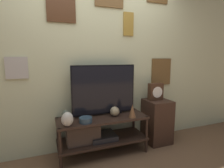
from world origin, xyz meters
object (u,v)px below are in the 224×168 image
at_px(television, 104,90).
at_px(decorative_bust, 66,115).
at_px(vase_urn_stoneware, 67,119).
at_px(vase_wide_bowl, 86,120).
at_px(vase_round_glass, 115,111).
at_px(vase_slim_bronze, 132,111).
at_px(mantel_clock, 156,92).

distance_m(television, decorative_bust, 0.63).
bearing_deg(vase_urn_stoneware, vase_wide_bowl, 11.54).
distance_m(vase_round_glass, vase_wide_bowl, 0.46).
height_order(television, vase_round_glass, television).
height_order(vase_wide_bowl, decorative_bust, decorative_bust).
height_order(television, decorative_bust, television).
xyz_separation_m(vase_wide_bowl, decorative_bust, (-0.23, 0.16, 0.04)).
bearing_deg(vase_round_glass, vase_wide_bowl, -167.06).
distance_m(television, vase_slim_bronze, 0.50).
bearing_deg(vase_slim_bronze, vase_round_glass, 144.14).
bearing_deg(television, mantel_clock, -2.73).
height_order(vase_slim_bronze, vase_wide_bowl, vase_slim_bronze).
bearing_deg(vase_round_glass, mantel_clock, 5.28).
distance_m(vase_slim_bronze, decorative_bust, 0.91).
xyz_separation_m(vase_wide_bowl, mantel_clock, (1.17, 0.17, 0.26)).
bearing_deg(vase_slim_bronze, vase_wide_bowl, 175.98).
bearing_deg(vase_wide_bowl, decorative_bust, 144.74).
height_order(television, vase_slim_bronze, television).
bearing_deg(vase_slim_bronze, television, 142.16).
bearing_deg(television, vase_round_glass, -40.89).
xyz_separation_m(vase_round_glass, vase_slim_bronze, (0.20, -0.15, 0.03)).
distance_m(television, vase_wide_bowl, 0.51).
xyz_separation_m(vase_round_glass, vase_urn_stoneware, (-0.68, -0.15, 0.02)).
relative_size(vase_wide_bowl, mantel_clock, 0.62).
height_order(vase_round_glass, mantel_clock, mantel_clock).
xyz_separation_m(vase_urn_stoneware, vase_wide_bowl, (0.23, 0.05, -0.05)).
relative_size(vase_round_glass, vase_slim_bronze, 0.71).
height_order(television, vase_wide_bowl, television).
relative_size(decorative_bust, mantel_clock, 0.52).
height_order(vase_wide_bowl, mantel_clock, mantel_clock).
relative_size(vase_round_glass, vase_urn_stoneware, 0.77).
bearing_deg(vase_slim_bronze, decorative_bust, 166.60).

